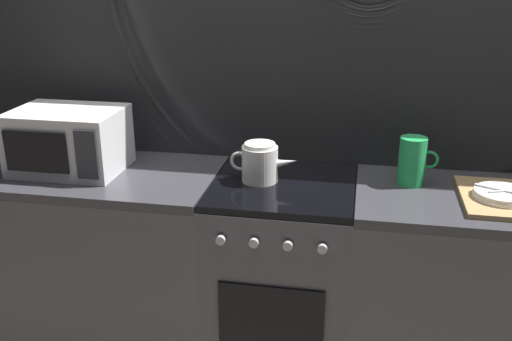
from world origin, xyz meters
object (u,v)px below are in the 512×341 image
object	(u,v)px
kettle	(260,163)
pitcher	(413,161)
stove_unit	(282,278)
microwave	(68,141)
dish_pile	(501,197)

from	to	relation	value
kettle	pitcher	size ratio (longest dim) A/B	1.42
stove_unit	microwave	xyz separation A→B (m)	(-0.94, -0.00, 0.59)
microwave	kettle	distance (m)	0.84
pitcher	stove_unit	bearing A→B (deg)	-169.66
stove_unit	pitcher	distance (m)	0.76
microwave	pitcher	distance (m)	1.47
stove_unit	microwave	distance (m)	1.11
microwave	pitcher	xyz separation A→B (m)	(1.46, 0.10, -0.03)
microwave	stove_unit	bearing A→B (deg)	0.28
dish_pile	microwave	bearing A→B (deg)	179.15
stove_unit	kettle	size ratio (longest dim) A/B	3.16
microwave	dish_pile	xyz separation A→B (m)	(1.79, -0.03, -0.12)
microwave	dish_pile	world-z (taller)	microwave
microwave	dish_pile	bearing A→B (deg)	-0.85
pitcher	dish_pile	xyz separation A→B (m)	(0.33, -0.13, -0.08)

